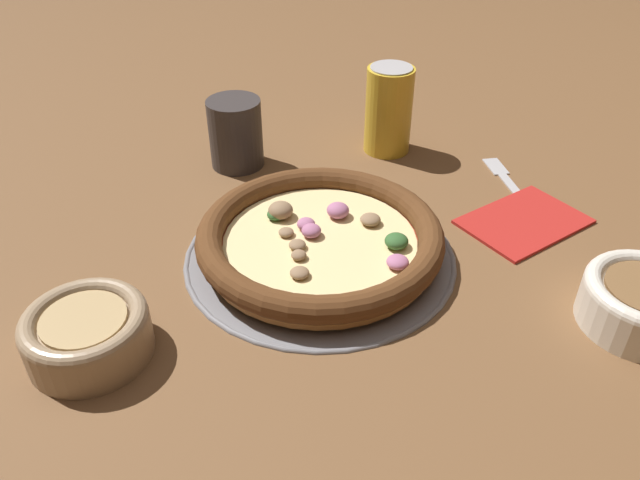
{
  "coord_description": "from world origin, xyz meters",
  "views": [
    {
      "loc": [
        -0.2,
        -0.52,
        0.43
      ],
      "look_at": [
        0.0,
        0.0,
        0.02
      ],
      "focal_mm": 35.0,
      "sensor_mm": 36.0,
      "label": 1
    }
  ],
  "objects": [
    {
      "name": "drinking_cup",
      "position": [
        -0.03,
        0.24,
        0.05
      ],
      "size": [
        0.07,
        0.07,
        0.09
      ],
      "color": "#383333",
      "rests_on": "ground_plane"
    },
    {
      "name": "pizza_tray",
      "position": [
        0.0,
        0.0,
        0.0
      ],
      "size": [
        0.3,
        0.3,
        0.01
      ],
      "color": "gray",
      "rests_on": "ground_plane"
    },
    {
      "name": "bowl_near",
      "position": [
        -0.25,
        -0.06,
        0.03
      ],
      "size": [
        0.11,
        0.11,
        0.05
      ],
      "color": "#9E8466",
      "rests_on": "ground_plane"
    },
    {
      "name": "pizza",
      "position": [
        0.0,
        0.0,
        0.02
      ],
      "size": [
        0.27,
        0.27,
        0.04
      ],
      "color": "#BC7F42",
      "rests_on": "pizza_tray"
    },
    {
      "name": "ground_plane",
      "position": [
        0.0,
        0.0,
        0.0
      ],
      "size": [
        3.0,
        3.0,
        0.0
      ],
      "primitive_type": "plane",
      "color": "brown"
    },
    {
      "name": "fork",
      "position": [
        0.29,
        0.04,
        0.0
      ],
      "size": [
        0.05,
        0.19,
        0.0
      ],
      "rotation": [
        0.0,
        0.0,
        7.66
      ],
      "color": "#B7B7BC",
      "rests_on": "ground_plane"
    },
    {
      "name": "beverage_can",
      "position": [
        0.18,
        0.21,
        0.06
      ],
      "size": [
        0.07,
        0.07,
        0.12
      ],
      "color": "gold",
      "rests_on": "ground_plane"
    },
    {
      "name": "napkin",
      "position": [
        0.26,
        -0.03,
        0.0
      ],
      "size": [
        0.16,
        0.13,
        0.01
      ],
      "rotation": [
        0.0,
        0.0,
        0.23
      ],
      "color": "#B2231E",
      "rests_on": "ground_plane"
    }
  ]
}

